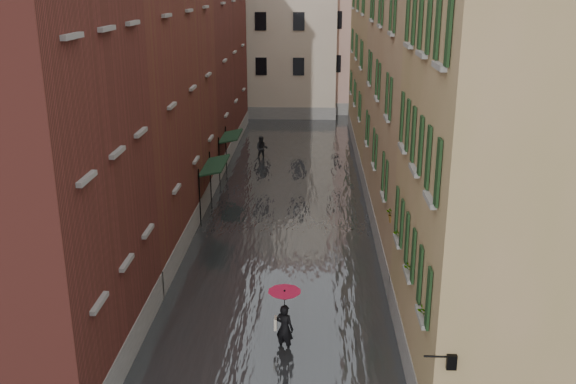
# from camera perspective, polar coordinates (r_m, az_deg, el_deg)

# --- Properties ---
(ground) EXTENTS (120.00, 120.00, 0.00)m
(ground) POSITION_cam_1_polar(r_m,az_deg,el_deg) (21.33, -1.45, -12.54)
(ground) COLOR slate
(ground) RESTS_ON ground
(floodwater) EXTENTS (10.00, 60.00, 0.20)m
(floodwater) POSITION_cam_1_polar(r_m,az_deg,el_deg) (33.14, 0.01, -0.86)
(floodwater) COLOR #43464A
(floodwater) RESTS_ON ground
(building_left_near) EXTENTS (6.00, 8.00, 13.00)m
(building_left_near) POSITION_cam_1_polar(r_m,az_deg,el_deg) (18.81, -23.88, 3.10)
(building_left_near) COLOR maroon
(building_left_near) RESTS_ON ground
(building_left_mid) EXTENTS (6.00, 14.00, 12.50)m
(building_left_mid) POSITION_cam_1_polar(r_m,az_deg,el_deg) (28.91, -14.48, 8.34)
(building_left_mid) COLOR #582D1C
(building_left_mid) RESTS_ON ground
(building_left_far) EXTENTS (6.00, 16.00, 14.00)m
(building_left_far) POSITION_cam_1_polar(r_m,az_deg,el_deg) (43.29, -8.91, 12.76)
(building_left_far) COLOR maroon
(building_left_far) RESTS_ON ground
(building_right_near) EXTENTS (6.00, 8.00, 11.50)m
(building_right_near) POSITION_cam_1_polar(r_m,az_deg,el_deg) (18.03, 20.74, 0.40)
(building_right_near) COLOR olive
(building_right_near) RESTS_ON ground
(building_right_mid) EXTENTS (6.00, 14.00, 13.00)m
(building_right_mid) POSITION_cam_1_polar(r_m,az_deg,el_deg) (28.24, 14.17, 8.66)
(building_right_mid) COLOR tan
(building_right_mid) RESTS_ON ground
(building_right_far) EXTENTS (6.00, 16.00, 11.50)m
(building_right_far) POSITION_cam_1_polar(r_m,az_deg,el_deg) (43.00, 10.17, 10.99)
(building_right_far) COLOR olive
(building_right_far) RESTS_ON ground
(building_end_cream) EXTENTS (12.00, 9.00, 13.00)m
(building_end_cream) POSITION_cam_1_polar(r_m,az_deg,el_deg) (56.64, -2.04, 13.67)
(building_end_cream) COLOR beige
(building_end_cream) RESTS_ON ground
(building_end_pink) EXTENTS (10.00, 9.00, 12.00)m
(building_end_pink) POSITION_cam_1_polar(r_m,az_deg,el_deg) (58.70, 7.15, 13.21)
(building_end_pink) COLOR #CB9D8F
(building_end_pink) RESTS_ON ground
(awning_near) EXTENTS (1.09, 3.23, 2.80)m
(awning_near) POSITION_cam_1_polar(r_m,az_deg,el_deg) (30.98, -6.59, 2.26)
(awning_near) COLOR #16321D
(awning_near) RESTS_ON ground
(awning_far) EXTENTS (1.09, 2.89, 2.80)m
(awning_far) POSITION_cam_1_polar(r_m,az_deg,el_deg) (36.87, -5.16, 4.85)
(awning_far) COLOR #16321D
(awning_far) RESTS_ON ground
(wall_lantern) EXTENTS (0.71, 0.22, 0.35)m
(wall_lantern) POSITION_cam_1_polar(r_m,az_deg,el_deg) (14.92, 14.22, -14.32)
(wall_lantern) COLOR black
(wall_lantern) RESTS_ON ground
(window_planters) EXTENTS (0.59, 7.93, 0.84)m
(window_planters) POSITION_cam_1_polar(r_m,az_deg,el_deg) (19.32, 10.66, -4.63)
(window_planters) COLOR brown
(window_planters) RESTS_ON ground
(pedestrian_main) EXTENTS (1.02, 1.02, 2.06)m
(pedestrian_main) POSITION_cam_1_polar(r_m,az_deg,el_deg) (19.82, -0.32, -10.79)
(pedestrian_main) COLOR black
(pedestrian_main) RESTS_ON ground
(pedestrian_far) EXTENTS (0.80, 0.63, 1.60)m
(pedestrian_far) POSITION_cam_1_polar(r_m,az_deg,el_deg) (41.03, -2.34, 3.88)
(pedestrian_far) COLOR black
(pedestrian_far) RESTS_ON ground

